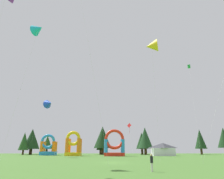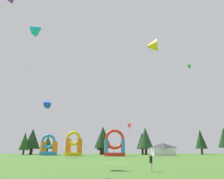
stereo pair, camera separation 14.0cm
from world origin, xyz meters
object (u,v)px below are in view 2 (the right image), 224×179
object	(u,v)px
kite_red_diamond	(130,126)
festival_tent	(163,149)
kite_blue_delta	(49,104)
person_left_edge	(151,161)
kite_cyan_delta	(38,29)
inflatable_yellow_castle	(115,146)
kite_green_box	(189,67)
kite_yellow_delta	(152,46)
inflatable_red_slide	(49,147)
inflatable_orange_dome	(74,146)

from	to	relation	value
kite_red_diamond	festival_tent	size ratio (longest dim) A/B	1.29
kite_blue_delta	person_left_edge	world-z (taller)	kite_blue_delta
kite_cyan_delta	inflatable_yellow_castle	bearing A→B (deg)	67.69
kite_green_box	kite_red_diamond	bearing A→B (deg)	-167.35
kite_yellow_delta	inflatable_yellow_castle	xyz separation A→B (m)	(-5.66, 30.00, -15.91)
inflatable_red_slide	inflatable_yellow_castle	xyz separation A→B (m)	(21.06, -7.65, 0.43)
kite_green_box	kite_cyan_delta	world-z (taller)	kite_green_box
festival_tent	kite_red_diamond	bearing A→B (deg)	-141.72
kite_green_box	festival_tent	distance (m)	26.76
kite_green_box	person_left_edge	bearing A→B (deg)	-118.15
kite_blue_delta	inflatable_yellow_castle	size ratio (longest dim) A/B	2.04
kite_green_box	kite_cyan_delta	bearing A→B (deg)	-140.37
kite_green_box	inflatable_orange_dome	distance (m)	43.14
kite_cyan_delta	kite_blue_delta	xyz separation A→B (m)	(-4.96, 25.90, -6.74)
kite_green_box	kite_red_diamond	xyz separation A→B (m)	(-19.55, -4.39, -18.92)
person_left_edge	festival_tent	distance (m)	44.67
kite_blue_delta	inflatable_orange_dome	world-z (taller)	kite_blue_delta
kite_green_box	festival_tent	xyz separation A→B (m)	(-8.90, 4.02, -24.92)
kite_green_box	festival_tent	size ratio (longest dim) A/B	4.23
kite_cyan_delta	inflatable_orange_dome	distance (m)	38.71
kite_green_box	inflatable_orange_dome	size ratio (longest dim) A/B	3.85
kite_blue_delta	kite_yellow_delta	bearing A→B (deg)	-45.57
kite_cyan_delta	kite_red_diamond	xyz separation A→B (m)	(16.95, 25.84, -12.82)
kite_green_box	kite_blue_delta	xyz separation A→B (m)	(-41.46, -4.32, -12.83)
kite_yellow_delta	kite_blue_delta	distance (m)	34.13
kite_green_box	festival_tent	bearing A→B (deg)	155.72
kite_cyan_delta	kite_blue_delta	size ratio (longest dim) A/B	1.43
kite_cyan_delta	inflatable_red_slide	xyz separation A→B (m)	(-8.03, 39.42, -18.27)
person_left_edge	inflatable_red_slide	xyz separation A→B (m)	(-23.65, 48.20, 1.42)
kite_blue_delta	inflatable_red_slide	bearing A→B (deg)	102.79
kite_red_diamond	inflatable_yellow_castle	distance (m)	8.70
inflatable_orange_dome	inflatable_yellow_castle	xyz separation A→B (m)	(12.16, -2.55, 0.03)
kite_green_box	inflatable_red_slide	bearing A→B (deg)	168.33
kite_cyan_delta	inflatable_orange_dome	world-z (taller)	kite_cyan_delta
inflatable_orange_dome	festival_tent	xyz separation A→B (m)	(26.73, -0.08, -0.94)
inflatable_red_slide	festival_tent	xyz separation A→B (m)	(35.62, -5.18, -0.55)
kite_blue_delta	kite_cyan_delta	bearing A→B (deg)	-79.17
kite_blue_delta	inflatable_orange_dome	size ratio (longest dim) A/B	2.14
kite_yellow_delta	kite_blue_delta	world-z (taller)	kite_yellow_delta
kite_blue_delta	person_left_edge	xyz separation A→B (m)	(20.58, -34.69, -12.95)
kite_red_diamond	inflatable_yellow_castle	xyz separation A→B (m)	(-3.91, 5.93, -5.02)
inflatable_orange_dome	festival_tent	distance (m)	26.74
kite_cyan_delta	inflatable_orange_dome	size ratio (longest dim) A/B	3.05
kite_yellow_delta	kite_red_diamond	world-z (taller)	kite_yellow_delta
inflatable_red_slide	inflatable_yellow_castle	size ratio (longest dim) A/B	0.88
kite_cyan_delta	inflatable_orange_dome	xyz separation A→B (m)	(0.87, 34.32, -17.88)
inflatable_yellow_castle	festival_tent	distance (m)	14.80
kite_blue_delta	person_left_edge	distance (m)	42.36
kite_cyan_delta	kite_blue_delta	bearing A→B (deg)	100.83
kite_blue_delta	inflatable_red_slide	distance (m)	18.03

